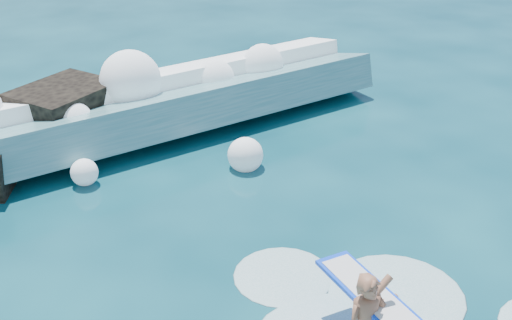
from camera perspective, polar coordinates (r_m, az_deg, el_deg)
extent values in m
plane|color=#07303E|center=(10.98, -0.60, -11.57)|extent=(200.00, 200.00, 0.00)
cube|color=teal|center=(15.68, -19.80, 1.33)|extent=(19.06, 2.90, 1.59)
cube|color=white|center=(16.22, -20.86, 3.85)|extent=(19.06, 1.34, 0.74)
cube|color=black|center=(16.66, -16.52, 3.65)|extent=(2.82, 2.59, 1.59)
cube|color=blue|center=(9.44, 10.97, -12.42)|extent=(0.88, 2.57, 0.06)
cube|color=silver|center=(9.43, 10.98, -12.34)|extent=(0.75, 2.35, 0.06)
sphere|color=white|center=(15.72, -15.93, 3.34)|extent=(0.94, 0.94, 0.94)
sphere|color=white|center=(16.60, -11.10, 6.95)|extent=(1.55, 1.55, 1.55)
sphere|color=white|center=(17.61, -3.66, 7.20)|extent=(1.07, 1.07, 1.07)
sphere|color=white|center=(18.19, 0.62, 8.52)|extent=(1.15, 1.15, 1.15)
sphere|color=white|center=(14.40, -15.01, -1.06)|extent=(0.60, 0.60, 0.60)
sphere|color=white|center=(14.63, -0.95, 0.45)|extent=(0.82, 0.82, 0.82)
ellipsoid|color=silver|center=(11.15, 12.36, -11.60)|extent=(2.29, 2.29, 0.11)
ellipsoid|color=silver|center=(11.31, 2.41, -10.27)|extent=(1.74, 1.74, 0.09)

